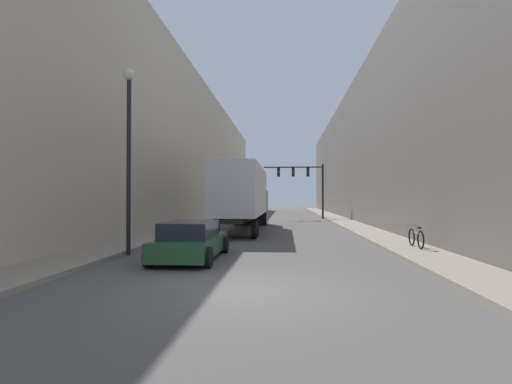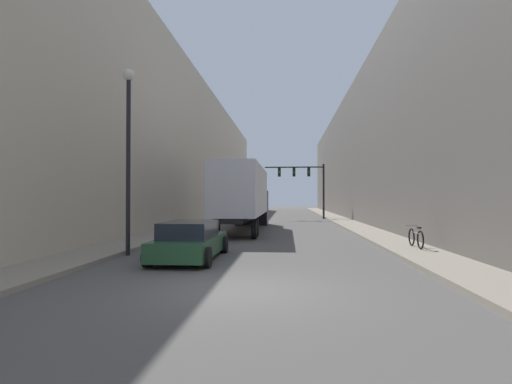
% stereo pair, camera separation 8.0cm
% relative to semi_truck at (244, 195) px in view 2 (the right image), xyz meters
% --- Properties ---
extents(ground_plane, '(200.00, 200.00, 0.00)m').
position_rel_semi_truck_xyz_m(ground_plane, '(1.71, -16.80, -2.30)').
color(ground_plane, '#565451').
extents(sidewalk_right, '(2.06, 80.00, 0.15)m').
position_rel_semi_truck_xyz_m(sidewalk_right, '(7.69, 13.20, -2.23)').
color(sidewalk_right, gray).
rests_on(sidewalk_right, ground).
extents(sidewalk_left, '(2.06, 80.00, 0.15)m').
position_rel_semi_truck_xyz_m(sidewalk_left, '(-4.26, 13.20, -2.23)').
color(sidewalk_left, gray).
rests_on(sidewalk_left, ground).
extents(building_right, '(6.00, 80.00, 12.62)m').
position_rel_semi_truck_xyz_m(building_right, '(11.71, 13.20, 4.01)').
color(building_right, '#66605B').
rests_on(building_right, ground).
extents(building_left, '(6.00, 80.00, 13.65)m').
position_rel_semi_truck_xyz_m(building_left, '(-8.29, 13.20, 4.52)').
color(building_left, beige).
rests_on(building_left, ground).
extents(semi_truck, '(2.49, 13.39, 4.05)m').
position_rel_semi_truck_xyz_m(semi_truck, '(0.00, 0.00, 0.00)').
color(semi_truck, silver).
rests_on(semi_truck, ground).
extents(sedan_car, '(2.05, 4.66, 1.31)m').
position_rel_semi_truck_xyz_m(sedan_car, '(-0.55, -12.32, -1.67)').
color(sedan_car, '#234C2D').
rests_on(sedan_car, ground).
extents(traffic_signal_gantry, '(6.14, 0.35, 5.60)m').
position_rel_semi_truck_xyz_m(traffic_signal_gantry, '(4.78, 15.35, 1.72)').
color(traffic_signal_gantry, black).
rests_on(traffic_signal_gantry, ground).
extents(street_lamp, '(0.44, 0.44, 6.93)m').
position_rel_semi_truck_xyz_m(street_lamp, '(-3.08, -11.56, 2.13)').
color(street_lamp, black).
rests_on(street_lamp, ground).
extents(parked_bicycle, '(0.44, 1.82, 0.86)m').
position_rel_semi_truck_xyz_m(parked_bicycle, '(7.90, -9.56, -1.77)').
color(parked_bicycle, black).
rests_on(parked_bicycle, sidewalk_right).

